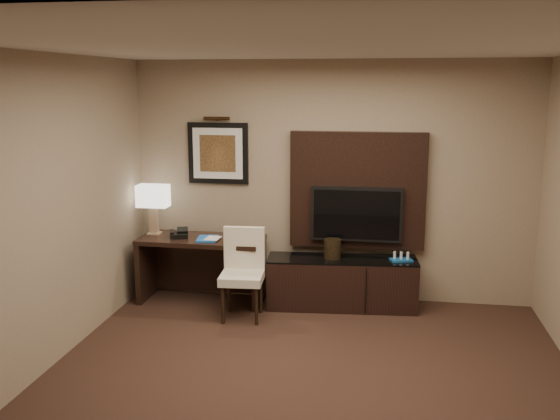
% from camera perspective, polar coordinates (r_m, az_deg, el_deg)
% --- Properties ---
extents(floor, '(4.50, 5.00, 0.01)m').
position_cam_1_polar(floor, '(5.10, 1.99, -17.14)').
color(floor, black).
rests_on(floor, ground).
extents(ceiling, '(4.50, 5.00, 0.01)m').
position_cam_1_polar(ceiling, '(4.48, 2.24, 14.81)').
color(ceiling, silver).
rests_on(ceiling, wall_back).
extents(wall_back, '(4.50, 0.01, 2.70)m').
position_cam_1_polar(wall_back, '(7.05, 4.70, 2.60)').
color(wall_back, gray).
rests_on(wall_back, floor).
extents(wall_front, '(4.50, 0.01, 2.70)m').
position_cam_1_polar(wall_front, '(2.30, -6.21, -17.01)').
color(wall_front, gray).
rests_on(wall_front, floor).
extents(wall_left, '(0.01, 5.00, 2.70)m').
position_cam_1_polar(wall_left, '(5.37, -22.46, -1.10)').
color(wall_left, gray).
rests_on(wall_left, floor).
extents(desk, '(1.39, 0.62, 0.74)m').
position_cam_1_polar(desk, '(7.14, -7.14, -5.41)').
color(desk, black).
rests_on(desk, floor).
extents(credenza, '(1.66, 0.58, 0.56)m').
position_cam_1_polar(credenza, '(6.95, 5.67, -6.64)').
color(credenza, black).
rests_on(credenza, floor).
extents(tv_wall_panel, '(1.50, 0.12, 1.30)m').
position_cam_1_polar(tv_wall_panel, '(6.99, 7.10, 1.80)').
color(tv_wall_panel, black).
rests_on(tv_wall_panel, wall_back).
extents(tv, '(1.00, 0.08, 0.60)m').
position_cam_1_polar(tv, '(6.93, 7.01, -0.38)').
color(tv, black).
rests_on(tv, tv_wall_panel).
extents(artwork, '(0.70, 0.04, 0.70)m').
position_cam_1_polar(artwork, '(7.21, -5.67, 5.19)').
color(artwork, black).
rests_on(artwork, wall_back).
extents(picture_light, '(0.04, 0.04, 0.30)m').
position_cam_1_polar(picture_light, '(7.14, -5.82, 8.34)').
color(picture_light, '#3E2813').
rests_on(picture_light, wall_back).
extents(desk_chair, '(0.47, 0.53, 0.91)m').
position_cam_1_polar(desk_chair, '(6.56, -3.50, -6.11)').
color(desk_chair, beige).
rests_on(desk_chair, floor).
extents(table_lamp, '(0.36, 0.23, 0.56)m').
position_cam_1_polar(table_lamp, '(7.24, -11.48, 0.01)').
color(table_lamp, tan).
rests_on(table_lamp, desk).
extents(desk_phone, '(0.24, 0.23, 0.10)m').
position_cam_1_polar(desk_phone, '(7.07, -9.21, -2.11)').
color(desk_phone, black).
rests_on(desk_phone, desk).
extents(blue_folder, '(0.26, 0.32, 0.02)m').
position_cam_1_polar(blue_folder, '(6.95, -6.67, -2.62)').
color(blue_folder, blue).
rests_on(blue_folder, desk).
extents(book, '(0.16, 0.03, 0.21)m').
position_cam_1_polar(book, '(6.93, -6.82, -1.83)').
color(book, tan).
rests_on(book, desk).
extents(ice_bucket, '(0.22, 0.22, 0.21)m').
position_cam_1_polar(ice_bucket, '(6.83, 4.82, -3.55)').
color(ice_bucket, black).
rests_on(ice_bucket, credenza).
extents(minibar_tray, '(0.26, 0.20, 0.08)m').
position_cam_1_polar(minibar_tray, '(6.85, 11.02, -4.25)').
color(minibar_tray, '#165393').
rests_on(minibar_tray, credenza).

